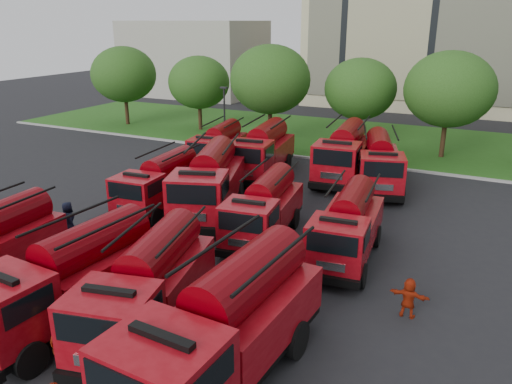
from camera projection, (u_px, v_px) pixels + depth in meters
ground at (230, 263)px, 21.67m from camera, size 140.00×140.00×0.00m
lawn at (374, 140)px, 43.71m from camera, size 70.00×16.00×0.12m
curb at (348, 162)px, 36.83m from camera, size 70.00×0.30×0.14m
side_building at (195, 58)px, 69.90m from camera, size 18.00×12.00×10.00m
tree_0 at (124, 74)px, 48.72m from camera, size 6.30×6.30×7.70m
tree_1 at (199, 82)px, 46.38m from camera, size 5.71×5.71×6.98m
tree_2 at (270, 79)px, 41.51m from camera, size 6.72×6.72×8.22m
tree_3 at (360, 89)px, 40.93m from camera, size 5.88×5.88×7.19m
tree_4 at (449, 89)px, 36.56m from camera, size 6.55×6.55×8.01m
lamp_post_0 at (224, 115)px, 39.50m from camera, size 0.60×0.25×5.11m
fire_truck_1 at (70, 278)px, 17.01m from camera, size 3.07×7.47×3.33m
fire_truck_2 at (148, 286)px, 16.56m from camera, size 3.94×7.47×3.24m
fire_truck_3 at (225, 327)px, 14.03m from camera, size 3.30×8.12×3.63m
fire_truck_4 at (161, 183)px, 27.49m from camera, size 2.84×6.77×3.01m
fire_truck_5 at (209, 182)px, 26.65m from camera, size 5.12×8.33×3.59m
fire_truck_6 at (264, 208)px, 23.73m from camera, size 3.14×6.89×3.03m
fire_truck_7 at (348, 226)px, 21.71m from camera, size 2.92×6.83×3.02m
fire_truck_8 at (219, 146)px, 35.69m from camera, size 3.19×6.80×2.98m
fire_truck_9 at (262, 151)px, 33.32m from camera, size 3.58×7.86×3.45m
fire_truck_10 at (344, 153)px, 32.59m from camera, size 3.50×8.06×3.56m
fire_truck_11 at (379, 163)px, 30.81m from camera, size 4.41×7.66×3.30m
firefighter_0 at (64, 369)px, 15.11m from camera, size 0.76×0.62×1.87m
firefighter_2 at (222, 353)px, 15.83m from camera, size 0.77×1.04×1.58m
firefighter_4 at (71, 237)px, 24.26m from camera, size 1.06×0.92×1.82m
firefighter_5 at (407, 316)px, 17.79m from camera, size 1.40×0.63×1.50m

